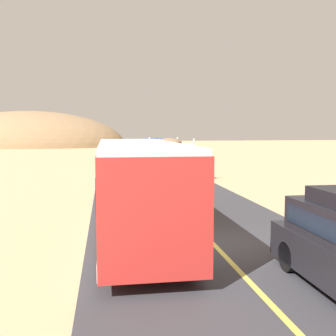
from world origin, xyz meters
The scene contains 6 objects.
ground_plane centered at (0.00, 0.00, 0.00)m, with size 240.00×240.00×0.00m, color tan.
road_surface centered at (0.00, 0.00, 0.01)m, with size 8.00×120.00×0.02m, color #38383D.
road_centre_line centered at (0.00, 0.00, 0.02)m, with size 0.16×117.60×0.00m, color #D8CC4C.
livestock_truck centered at (1.51, 20.94, 1.79)m, with size 2.53×9.70×3.02m.
bus centered at (-2.31, 1.04, 1.75)m, with size 2.54×10.00×3.21m.
distant_hill centered at (-19.56, 78.53, 0.00)m, with size 41.51×24.29×15.61m, color #957553.
Camera 1 is at (-3.36, -12.07, 3.63)m, focal length 42.23 mm.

